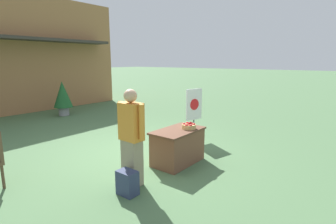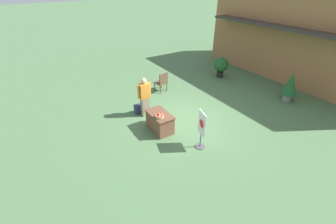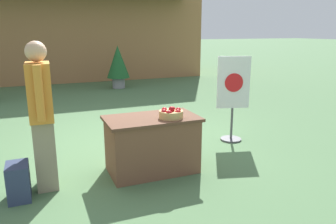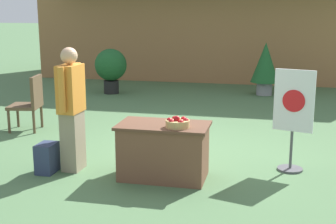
{
  "view_description": "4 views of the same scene",
  "coord_description": "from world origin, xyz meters",
  "px_view_note": "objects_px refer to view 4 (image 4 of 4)",
  "views": [
    {
      "loc": [
        -4.32,
        -4.49,
        2.24
      ],
      "look_at": [
        0.31,
        -0.82,
        1.07
      ],
      "focal_mm": 28.0,
      "sensor_mm": 36.0,
      "label": 1
    },
    {
      "loc": [
        6.61,
        -4.95,
        5.34
      ],
      "look_at": [
        0.59,
        -1.16,
        1.04
      ],
      "focal_mm": 24.0,
      "sensor_mm": 36.0,
      "label": 2
    },
    {
      "loc": [
        -1.25,
        -5.18,
        1.87
      ],
      "look_at": [
        0.47,
        -0.97,
        0.73
      ],
      "focal_mm": 35.0,
      "sensor_mm": 36.0,
      "label": 3
    },
    {
      "loc": [
        1.53,
        -7.17,
        2.28
      ],
      "look_at": [
        0.0,
        -0.43,
        0.74
      ],
      "focal_mm": 50.0,
      "sensor_mm": 36.0,
      "label": 4
    }
  ],
  "objects_px": {
    "poster_board": "(293,116)",
    "patio_chair": "(30,101)",
    "backpack": "(47,158)",
    "apple_basket": "(178,123)",
    "potted_plant_near_right": "(265,65)",
    "potted_plant_far_left": "(111,67)",
    "person_visitor": "(71,108)",
    "display_table": "(164,151)"
  },
  "relations": [
    {
      "from": "backpack",
      "to": "patio_chair",
      "type": "bearing_deg",
      "value": 123.6
    },
    {
      "from": "person_visitor",
      "to": "potted_plant_far_left",
      "type": "distance_m",
      "value": 6.17
    },
    {
      "from": "patio_chair",
      "to": "potted_plant_far_left",
      "type": "xyz_separation_m",
      "value": [
        0.15,
        4.08,
        0.16
      ]
    },
    {
      "from": "potted_plant_far_left",
      "to": "poster_board",
      "type": "bearing_deg",
      "value": -49.16
    },
    {
      "from": "display_table",
      "to": "apple_basket",
      "type": "relative_size",
      "value": 3.9
    },
    {
      "from": "person_visitor",
      "to": "backpack",
      "type": "bearing_deg",
      "value": -145.7
    },
    {
      "from": "apple_basket",
      "to": "poster_board",
      "type": "distance_m",
      "value": 1.7
    },
    {
      "from": "backpack",
      "to": "poster_board",
      "type": "distance_m",
      "value": 3.52
    },
    {
      "from": "apple_basket",
      "to": "patio_chair",
      "type": "relative_size",
      "value": 0.3
    },
    {
      "from": "apple_basket",
      "to": "potted_plant_near_right",
      "type": "bearing_deg",
      "value": 81.93
    },
    {
      "from": "poster_board",
      "to": "display_table",
      "type": "bearing_deg",
      "value": -52.35
    },
    {
      "from": "apple_basket",
      "to": "poster_board",
      "type": "bearing_deg",
      "value": 29.13
    },
    {
      "from": "display_table",
      "to": "poster_board",
      "type": "height_order",
      "value": "poster_board"
    },
    {
      "from": "backpack",
      "to": "patio_chair",
      "type": "distance_m",
      "value": 2.53
    },
    {
      "from": "potted_plant_near_right",
      "to": "display_table",
      "type": "bearing_deg",
      "value": -100.06
    },
    {
      "from": "backpack",
      "to": "patio_chair",
      "type": "height_order",
      "value": "patio_chair"
    },
    {
      "from": "backpack",
      "to": "poster_board",
      "type": "bearing_deg",
      "value": 14.24
    },
    {
      "from": "poster_board",
      "to": "potted_plant_near_right",
      "type": "xyz_separation_m",
      "value": [
        -0.52,
        6.0,
        0.02
      ]
    },
    {
      "from": "backpack",
      "to": "poster_board",
      "type": "xyz_separation_m",
      "value": [
        3.36,
        0.85,
        0.58
      ]
    },
    {
      "from": "poster_board",
      "to": "potted_plant_far_left",
      "type": "height_order",
      "value": "poster_board"
    },
    {
      "from": "display_table",
      "to": "apple_basket",
      "type": "distance_m",
      "value": 0.51
    },
    {
      "from": "display_table",
      "to": "backpack",
      "type": "distance_m",
      "value": 1.67
    },
    {
      "from": "poster_board",
      "to": "patio_chair",
      "type": "bearing_deg",
      "value": -88.98
    },
    {
      "from": "person_visitor",
      "to": "poster_board",
      "type": "relative_size",
      "value": 1.21
    },
    {
      "from": "display_table",
      "to": "potted_plant_near_right",
      "type": "distance_m",
      "value": 6.81
    },
    {
      "from": "person_visitor",
      "to": "patio_chair",
      "type": "height_order",
      "value": "person_visitor"
    },
    {
      "from": "apple_basket",
      "to": "potted_plant_near_right",
      "type": "xyz_separation_m",
      "value": [
        0.97,
        6.83,
        -0.01
      ]
    },
    {
      "from": "patio_chair",
      "to": "potted_plant_far_left",
      "type": "height_order",
      "value": "potted_plant_far_left"
    },
    {
      "from": "patio_chair",
      "to": "potted_plant_far_left",
      "type": "relative_size",
      "value": 0.86
    },
    {
      "from": "display_table",
      "to": "person_visitor",
      "type": "distance_m",
      "value": 1.44
    },
    {
      "from": "potted_plant_near_right",
      "to": "person_visitor",
      "type": "bearing_deg",
      "value": -110.82
    },
    {
      "from": "person_visitor",
      "to": "patio_chair",
      "type": "distance_m",
      "value": 2.56
    },
    {
      "from": "person_visitor",
      "to": "backpack",
      "type": "xyz_separation_m",
      "value": [
        -0.31,
        -0.2,
        -0.69
      ]
    },
    {
      "from": "person_visitor",
      "to": "backpack",
      "type": "distance_m",
      "value": 0.79
    },
    {
      "from": "apple_basket",
      "to": "patio_chair",
      "type": "bearing_deg",
      "value": 147.7
    },
    {
      "from": "patio_chair",
      "to": "potted_plant_far_left",
      "type": "bearing_deg",
      "value": -102.6
    },
    {
      "from": "apple_basket",
      "to": "potted_plant_far_left",
      "type": "distance_m",
      "value": 6.89
    },
    {
      "from": "potted_plant_far_left",
      "to": "potted_plant_near_right",
      "type": "distance_m",
      "value": 4.14
    },
    {
      "from": "backpack",
      "to": "potted_plant_near_right",
      "type": "bearing_deg",
      "value": 67.47
    },
    {
      "from": "display_table",
      "to": "patio_chair",
      "type": "height_order",
      "value": "patio_chair"
    },
    {
      "from": "poster_board",
      "to": "potted_plant_far_left",
      "type": "distance_m",
      "value": 7.03
    },
    {
      "from": "person_visitor",
      "to": "patio_chair",
      "type": "bearing_deg",
      "value": 133.69
    }
  ]
}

